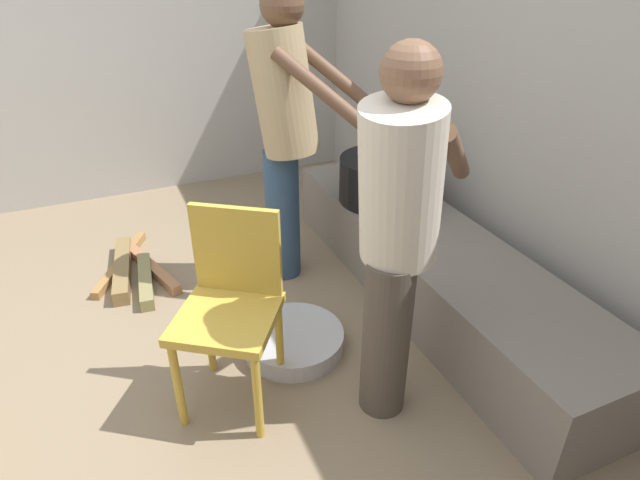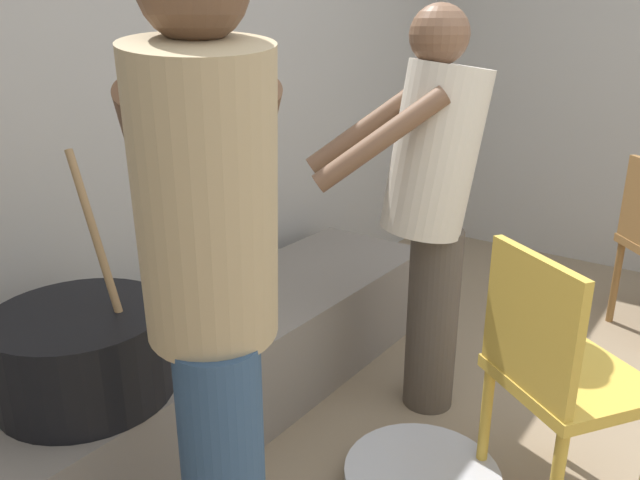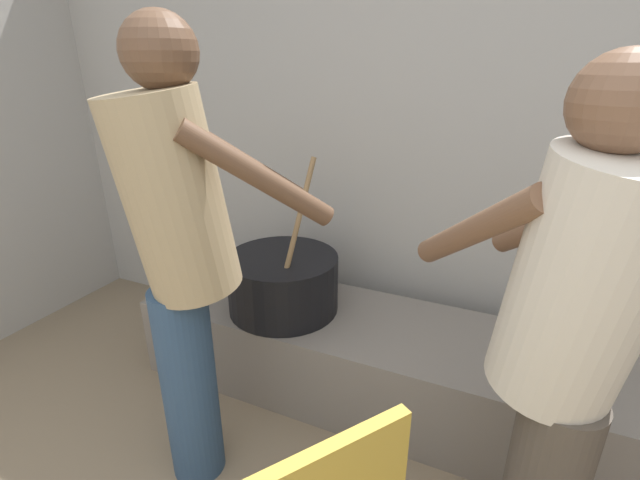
{
  "view_description": "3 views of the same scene",
  "coord_description": "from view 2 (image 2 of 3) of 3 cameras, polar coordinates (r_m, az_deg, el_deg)",
  "views": [
    {
      "loc": [
        1.8,
        0.2,
        1.8
      ],
      "look_at": [
        -0.12,
        1.04,
        0.61
      ],
      "focal_mm": 29.5,
      "sensor_mm": 36.0,
      "label": 1
    },
    {
      "loc": [
        -1.66,
        0.2,
        1.46
      ],
      "look_at": [
        -0.35,
        1.15,
        0.9
      ],
      "focal_mm": 34.59,
      "sensor_mm": 36.0,
      "label": 2
    },
    {
      "loc": [
        0.17,
        0.09,
        1.51
      ],
      "look_at": [
        -0.41,
        1.38,
        0.95
      ],
      "focal_mm": 25.05,
      "sensor_mm": 36.0,
      "label": 3
    }
  ],
  "objects": [
    {
      "name": "cook_in_cream_shirt",
      "position": [
        2.3,
        10.29,
        4.05
      ],
      "size": [
        0.67,
        0.7,
        1.54
      ],
      "color": "#4C4238",
      "rests_on": "ground_plane"
    },
    {
      "name": "hearth_ledge",
      "position": [
        2.49,
        -10.0,
        -11.65
      ],
      "size": [
        2.45,
        0.6,
        0.4
      ],
      "primitive_type": "cube",
      "color": "slate",
      "rests_on": "ground_plane"
    },
    {
      "name": "cook_in_tan_shirt",
      "position": [
        1.37,
        -10.06,
        -3.27
      ],
      "size": [
        0.69,
        0.72,
        1.65
      ],
      "color": "navy",
      "rests_on": "ground_plane"
    },
    {
      "name": "chair_yellow",
      "position": [
        1.99,
        21.09,
        -11.47
      ],
      "size": [
        0.56,
        0.56,
        0.88
      ],
      "color": "gold",
      "rests_on": "ground_plane"
    },
    {
      "name": "block_enclosure_rear",
      "position": [
        2.69,
        -15.86,
        12.24
      ],
      "size": [
        5.26,
        0.2,
        2.35
      ],
      "primitive_type": "cube",
      "color": "#ADA8A0",
      "rests_on": "ground_plane"
    },
    {
      "name": "cooking_pot_main",
      "position": [
        2.0,
        -21.04,
        -9.69
      ],
      "size": [
        0.52,
        0.52,
        0.72
      ],
      "color": "black",
      "rests_on": "hearth_ledge"
    }
  ]
}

